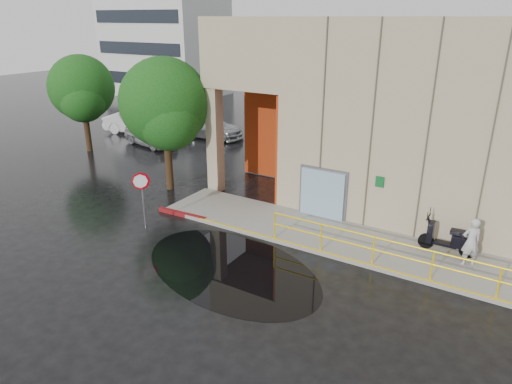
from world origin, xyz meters
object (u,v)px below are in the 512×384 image
person (471,242)px  car_b (138,122)px  stop_sign (142,188)px  car_c (208,127)px  tree_far (82,91)px  scooter (449,231)px  car_a (150,135)px  tree_near (165,107)px  red_curb (182,214)px

person → car_b: person is taller
stop_sign → car_b: (-11.87, 11.51, -0.93)m
car_c → tree_far: (-4.24, -6.83, 3.04)m
scooter → stop_sign: bearing=-160.9°
car_a → car_b: bearing=68.6°
stop_sign → tree_near: tree_near is taller
person → tree_near: (-13.58, 0.46, 3.10)m
person → car_b: size_ratio=0.34×
car_a → tree_near: (6.75, -5.63, 3.39)m
tree_near → car_c: bearing=117.1°
car_b → car_c: (5.06, 1.72, -0.06)m
person → car_c: size_ratio=0.33×
person → car_c: (-18.37, 9.82, -0.24)m
stop_sign → red_curb: (0.50, 1.69, -1.66)m
scooter → tree_far: bearing=172.7°
red_curb → tree_near: bearing=139.2°
red_curb → car_c: bearing=122.4°
car_c → stop_sign: bearing=-156.6°
tree_near → tree_far: tree_near is taller
tree_far → stop_sign: bearing=-30.1°
stop_sign → car_c: size_ratio=0.46×
red_curb → tree_near: (-2.53, 2.18, 4.01)m
person → tree_near: 13.94m
person → red_curb: 11.22m
tree_far → car_c: bearing=58.2°
scooter → car_c: scooter is taller
red_curb → car_b: (-12.37, 9.82, 0.73)m
scooter → tree_far: tree_far is taller
car_b → car_c: car_b is taller
person → scooter: (-0.76, 0.48, 0.01)m
car_b → red_curb: bearing=-142.6°
person → car_b: bearing=-52.6°
car_b → stop_sign: bearing=-148.2°
tree_far → scooter: bearing=-6.5°
scooter → car_a: (-19.57, 5.61, -0.30)m
car_b → tree_far: (0.83, -5.10, 2.98)m
scooter → stop_sign: stop_sign is taller
person → stop_sign: stop_sign is taller
stop_sign → car_a: 12.98m
scooter → red_curb: size_ratio=0.81×
car_b → tree_near: bearing=-141.9°
person → red_curb: size_ratio=0.71×
car_b → tree_near: (9.84, -7.63, 3.28)m
stop_sign → person: bearing=-7.2°
tree_near → car_a: bearing=140.1°
car_b → tree_near: size_ratio=0.78×
scooter → red_curb: (-10.29, -2.21, -0.92)m
car_a → tree_near: tree_near is taller
car_a → tree_far: tree_far is taller
person → car_c: person is taller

